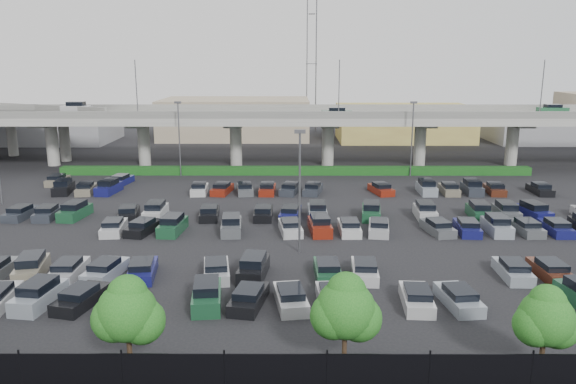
% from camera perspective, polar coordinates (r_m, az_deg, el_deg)
% --- Properties ---
extents(ground, '(280.00, 280.00, 0.00)m').
position_cam_1_polar(ground, '(54.96, 1.02, -3.36)').
color(ground, black).
extents(overpass, '(150.00, 13.00, 15.80)m').
position_cam_1_polar(overpass, '(85.13, 0.55, 7.34)').
color(overpass, gray).
rests_on(overpass, ground).
extents(hedge, '(66.00, 1.60, 1.10)m').
position_cam_1_polar(hedge, '(79.14, 0.76, 2.19)').
color(hedge, '#123E14').
rests_on(hedge, ground).
extents(fence, '(70.00, 0.10, 2.00)m').
position_cam_1_polar(fence, '(28.76, 1.77, -17.67)').
color(fence, black).
rests_on(fence, ground).
extents(tree_row, '(65.07, 3.66, 5.94)m').
position_cam_1_polar(tree_row, '(28.87, 3.26, -11.69)').
color(tree_row, '#332316').
rests_on(tree_row, ground).
extents(parked_cars, '(63.02, 41.67, 1.67)m').
position_cam_1_polar(parked_cars, '(51.05, 0.72, -3.94)').
color(parked_cars, '#1B4D2F').
rests_on(parked_cars, ground).
extents(light_poles, '(66.90, 48.38, 10.30)m').
position_cam_1_polar(light_poles, '(55.58, -3.25, 3.42)').
color(light_poles, '#4F5055').
rests_on(light_poles, ground).
extents(distant_buildings, '(138.00, 24.00, 9.00)m').
position_cam_1_polar(distant_buildings, '(115.86, 6.76, 7.20)').
color(distant_buildings, gray).
rests_on(distant_buildings, ground).
extents(comm_tower, '(2.40, 2.40, 30.00)m').
position_cam_1_polar(comm_tower, '(126.77, 2.40, 13.16)').
color(comm_tower, '#4F5055').
rests_on(comm_tower, ground).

